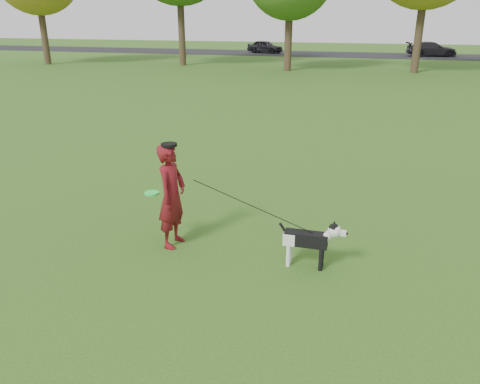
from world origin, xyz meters
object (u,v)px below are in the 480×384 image
(dog, at_px, (311,238))
(car_left, at_px, (265,47))
(man, at_px, (172,196))
(car_right, at_px, (431,49))

(dog, distance_m, car_left, 41.04)
(man, bearing_deg, car_right, -7.22)
(man, height_order, dog, man)
(man, relative_size, dog, 1.68)
(man, relative_size, car_left, 0.48)
(man, xyz_separation_m, dog, (2.18, -0.14, -0.37))
(dog, xyz_separation_m, car_left, (-9.58, 39.90, 0.15))
(car_left, relative_size, car_right, 0.81)
(dog, distance_m, car_right, 40.27)
(dog, bearing_deg, man, 176.33)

